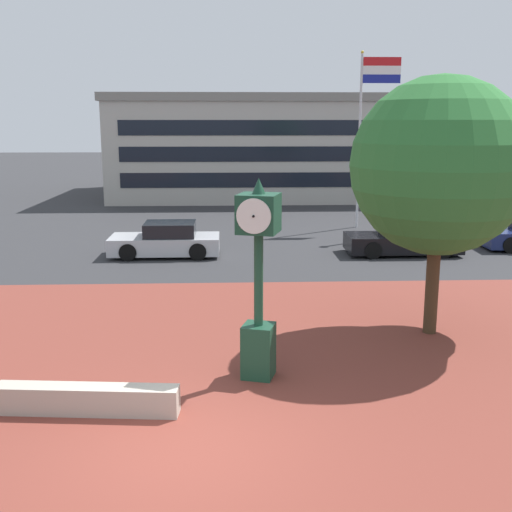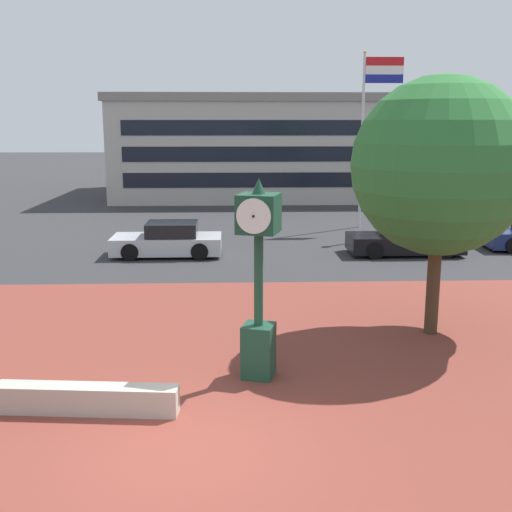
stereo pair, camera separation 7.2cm
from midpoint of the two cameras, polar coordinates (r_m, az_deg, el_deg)
The scene contains 10 objects.
ground_plane at distance 10.20m, azimuth -6.78°, elevation -17.09°, with size 200.00×200.00×0.00m, color #2D2D30.
plaza_brick_paving at distance 13.00m, azimuth -5.77°, elevation -10.37°, with size 44.00×14.23×0.01m, color brown.
planter_wall at distance 11.50m, azimuth -15.37°, elevation -12.55°, with size 3.20×0.40×0.50m, color #ADA393.
street_clock at distance 12.02m, azimuth 0.06°, elevation -1.98°, with size 0.92×0.95×3.95m.
plaza_tree at distance 15.14m, azimuth 16.91°, elevation 7.56°, with size 4.40×4.09×6.04m.
car_street_near at distance 23.89m, azimuth -8.30°, elevation 1.38°, with size 4.11×1.97×1.28m.
car_street_far at distance 24.59m, azimuth 13.29°, elevation 1.49°, with size 4.29×1.90×1.28m.
flagpole_primary at distance 30.31m, azimuth 9.95°, elevation 12.12°, with size 1.89×0.14×8.20m.
civic_building at distance 44.64m, azimuth 0.92°, elevation 10.06°, with size 20.89×13.58×6.72m.
street_lamp_post at distance 28.09m, azimuth 12.74°, elevation 9.09°, with size 0.36×0.36×5.83m.
Camera 1 is at (0.73, -8.88, 4.96)m, focal length 43.73 mm.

